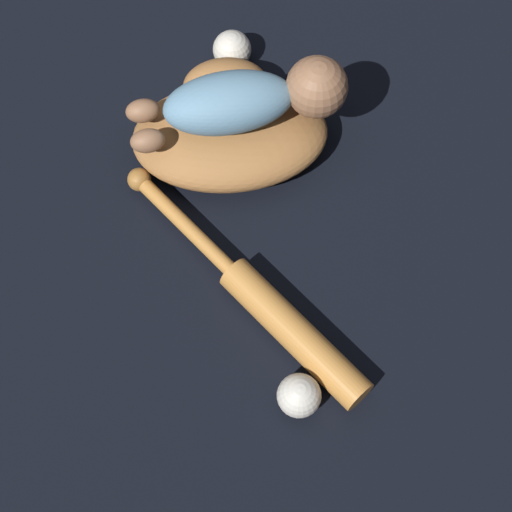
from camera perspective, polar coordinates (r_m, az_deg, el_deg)
The scene contains 6 objects.
ground_plane at distance 1.57m, azimuth -4.01°, elevation 7.82°, with size 6.00×6.00×0.00m, color black.
baseball_glove at distance 1.52m, azimuth -1.79°, elevation 8.60°, with size 0.40×0.34×0.10m.
baby_figure at distance 1.44m, azimuth -0.25°, elevation 10.42°, with size 0.38×0.17×0.11m.
baseball_bat at distance 1.38m, azimuth 0.88°, elevation -3.49°, with size 0.22×0.53×0.06m.
baseball at distance 1.33m, azimuth 2.89°, elevation -9.28°, with size 0.07×0.07×0.07m.
baseball_spare at distance 1.64m, azimuth -1.61°, elevation 13.60°, with size 0.07×0.07×0.07m.
Camera 1 is at (-0.25, -0.83, 1.31)m, focal length 60.00 mm.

